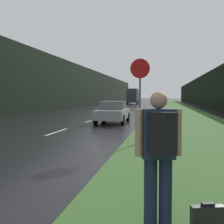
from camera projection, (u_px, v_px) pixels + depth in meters
grass_verge at (175, 109)px, 41.20m from camera, size 6.00×240.00×0.02m
lane_stripe_c at (57, 132)px, 15.13m from camera, size 0.12×3.00×0.01m
lane_stripe_d at (90, 121)px, 22.02m from camera, size 0.12×3.00×0.01m
treeline_far_side at (77, 86)px, 53.54m from camera, size 2.00×140.00×6.94m
treeline_near_side at (211, 90)px, 49.94m from camera, size 2.00×140.00×5.42m
stop_sign at (140, 91)px, 11.27m from camera, size 0.71×0.07×3.08m
hitchhiker_with_backpack at (159, 150)px, 4.04m from camera, size 0.60×0.50×1.78m
suitcase at (208, 218)px, 4.00m from camera, size 0.45×0.23×0.36m
car_passing_near at (113, 112)px, 20.37m from camera, size 1.90×4.39×1.41m
delivery_truck at (133, 96)px, 71.37m from camera, size 2.40×8.24×3.45m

